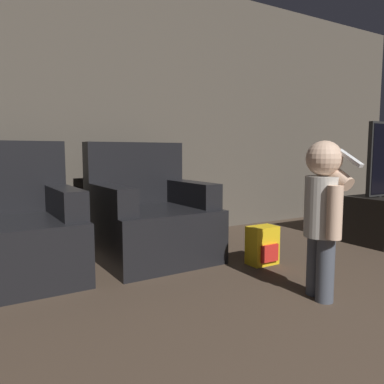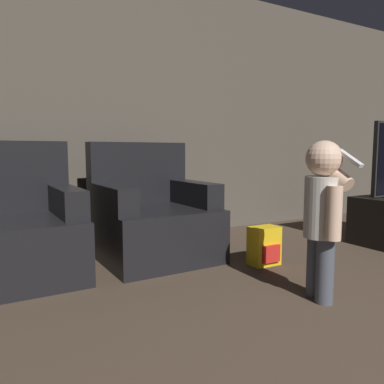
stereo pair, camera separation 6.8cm
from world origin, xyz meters
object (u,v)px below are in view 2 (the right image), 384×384
object	(u,v)px
armchair_left	(12,232)
armchair_right	(152,219)
toy_backpack	(264,246)
person_toddler	(323,207)

from	to	relation	value
armchair_left	armchair_right	distance (m)	1.05
armchair_left	toy_backpack	distance (m)	1.84
armchair_right	toy_backpack	xyz separation A→B (m)	(0.68, -0.62, -0.18)
armchair_left	toy_backpack	world-z (taller)	armchair_left
person_toddler	toy_backpack	size ratio (longest dim) A/B	3.14
armchair_right	toy_backpack	size ratio (longest dim) A/B	3.20
person_toddler	armchair_left	bearing A→B (deg)	-110.69
armchair_left	person_toddler	bearing A→B (deg)	-41.39
armchair_left	person_toddler	xyz separation A→B (m)	(1.56, -1.33, 0.23)
armchair_right	person_toddler	bearing A→B (deg)	-70.41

